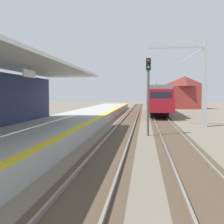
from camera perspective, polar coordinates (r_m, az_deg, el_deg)
station_platform at (r=18.66m, az=-12.04°, el=-3.60°), size 5.00×80.00×0.91m
track_pair_nearest_platform at (r=21.74m, az=2.53°, el=-3.57°), size 2.34×120.00×0.16m
track_pair_middle at (r=21.76m, az=11.52°, el=-3.63°), size 2.34×120.00×0.16m
approaching_train at (r=39.32m, az=9.45°, el=2.73°), size 2.93×19.60×4.76m
rail_signal_post at (r=18.47m, az=7.58°, el=4.90°), size 0.32×0.34×5.20m
catenary_pylon_far_side at (r=24.90m, az=18.14°, el=5.36°), size 5.00×0.40×7.50m
distant_trackside_house at (r=55.99m, az=14.92°, el=4.10°), size 6.60×5.28×6.40m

